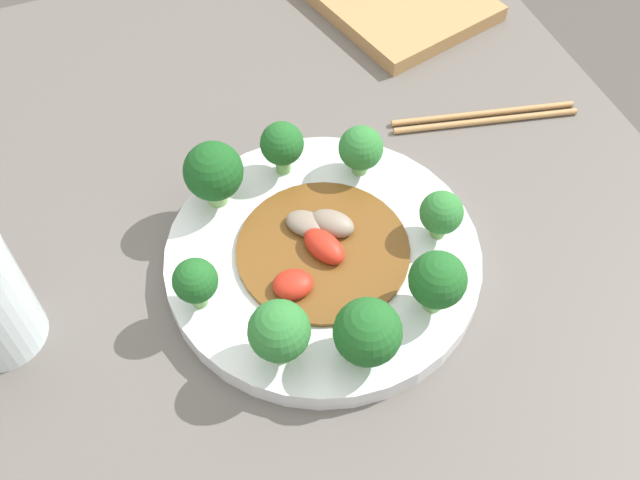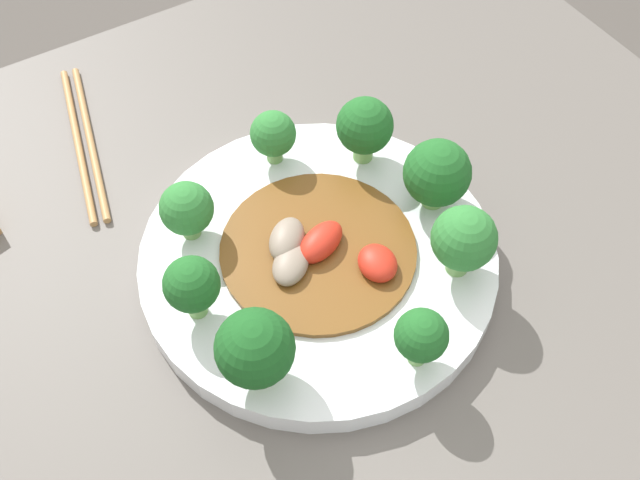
# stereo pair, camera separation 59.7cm
# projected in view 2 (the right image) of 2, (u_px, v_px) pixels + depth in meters

# --- Properties ---
(table) EXTENTS (0.97, 0.79, 0.71)m
(table) POSITION_uv_depth(u_px,v_px,m) (287.00, 444.00, 0.92)
(table) COLOR #5B5651
(table) RESTS_ON ground_plane
(plate) EXTENTS (0.30, 0.30, 0.02)m
(plate) POSITION_uv_depth(u_px,v_px,m) (320.00, 262.00, 0.64)
(plate) COLOR silver
(plate) RESTS_ON table
(broccoli_southeast) EXTENTS (0.05, 0.05, 0.06)m
(broccoli_southeast) POSITION_uv_depth(u_px,v_px,m) (187.00, 209.00, 0.61)
(broccoli_southeast) COLOR #70A356
(broccoli_southeast) RESTS_ON plate
(broccoli_northwest) EXTENTS (0.05, 0.05, 0.07)m
(broccoli_northwest) POSITION_uv_depth(u_px,v_px,m) (464.00, 239.00, 0.59)
(broccoli_northwest) COLOR #70A356
(broccoli_northwest) RESTS_ON plate
(broccoli_north) EXTENTS (0.04, 0.04, 0.06)m
(broccoli_north) POSITION_uv_depth(u_px,v_px,m) (421.00, 336.00, 0.54)
(broccoli_north) COLOR #70A356
(broccoli_north) RESTS_ON plate
(broccoli_northeast) EXTENTS (0.06, 0.06, 0.07)m
(broccoli_northeast) POSITION_uv_depth(u_px,v_px,m) (255.00, 349.00, 0.53)
(broccoli_northeast) COLOR #89B76B
(broccoli_northeast) RESTS_ON plate
(broccoli_southwest) EXTENTS (0.05, 0.05, 0.07)m
(broccoli_southwest) POSITION_uv_depth(u_px,v_px,m) (365.00, 127.00, 0.66)
(broccoli_southwest) COLOR #7AAD5B
(broccoli_southwest) RESTS_ON plate
(broccoli_west) EXTENTS (0.06, 0.06, 0.07)m
(broccoli_west) POSITION_uv_depth(u_px,v_px,m) (437.00, 174.00, 0.63)
(broccoli_west) COLOR #7AAD5B
(broccoli_west) RESTS_ON plate
(broccoli_south) EXTENTS (0.04, 0.04, 0.05)m
(broccoli_south) POSITION_uv_depth(u_px,v_px,m) (273.00, 135.00, 0.67)
(broccoli_south) COLOR #70A356
(broccoli_south) RESTS_ON plate
(broccoli_east) EXTENTS (0.04, 0.04, 0.06)m
(broccoli_east) POSITION_uv_depth(u_px,v_px,m) (190.00, 282.00, 0.57)
(broccoli_east) COLOR #70A356
(broccoli_east) RESTS_ON plate
(stirfry_center) EXTENTS (0.17, 0.17, 0.02)m
(stirfry_center) POSITION_uv_depth(u_px,v_px,m) (320.00, 252.00, 0.62)
(stirfry_center) COLOR brown
(stirfry_center) RESTS_ON plate
(chopsticks) EXTENTS (0.07, 0.21, 0.01)m
(chopsticks) POSITION_uv_depth(u_px,v_px,m) (84.00, 141.00, 0.73)
(chopsticks) COLOR #AD7F4C
(chopsticks) RESTS_ON table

